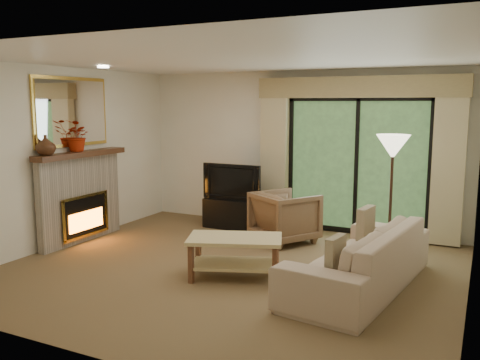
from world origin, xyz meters
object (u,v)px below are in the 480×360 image
at_px(sofa, 359,257).
at_px(coffee_table, 235,257).
at_px(media_console, 234,213).
at_px(armchair, 285,217).

bearing_deg(sofa, coffee_table, -69.40).
bearing_deg(sofa, media_console, -118.73).
xyz_separation_m(sofa, coffee_table, (-1.41, -0.32, -0.10)).
distance_m(armchair, sofa, 2.04).
xyz_separation_m(media_console, coffee_table, (1.11, -2.19, 0.00)).
bearing_deg(coffee_table, armchair, 70.26).
bearing_deg(coffee_table, media_console, 95.92).
bearing_deg(media_console, sofa, -36.32).
distance_m(armchair, coffee_table, 1.76).
xyz_separation_m(media_console, sofa, (2.52, -1.87, 0.11)).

